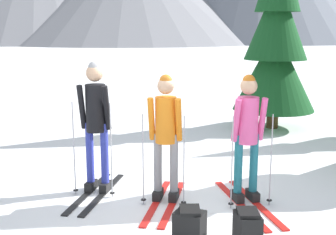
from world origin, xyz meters
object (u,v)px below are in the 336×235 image
(backpack_on_snow_beside, at_px, (190,225))
(skier_in_orange, at_px, (166,131))
(skier_in_black, at_px, (96,120))
(pine_tree_near, at_px, (276,39))
(skier_in_pink, at_px, (247,134))
(backpack_on_snow_front, at_px, (247,227))

(backpack_on_snow_beside, bearing_deg, skier_in_orange, 101.94)
(skier_in_black, bearing_deg, pine_tree_near, 50.26)
(skier_in_black, bearing_deg, skier_in_orange, -19.05)
(skier_in_pink, height_order, backpack_on_snow_front, skier_in_pink)
(skier_in_pink, distance_m, pine_tree_near, 4.95)
(skier_in_black, height_order, skier_in_orange, skier_in_black)
(pine_tree_near, bearing_deg, skier_in_pink, -107.47)
(skier_in_orange, relative_size, backpack_on_snow_front, 4.52)
(backpack_on_snow_front, bearing_deg, skier_in_orange, 124.66)
(skier_in_orange, height_order, backpack_on_snow_front, skier_in_orange)
(skier_in_black, height_order, backpack_on_snow_front, skier_in_black)
(skier_in_black, xyz_separation_m, pine_tree_near, (3.49, 4.20, 1.02))
(skier_in_pink, bearing_deg, skier_in_orange, 176.55)
(skier_in_orange, distance_m, backpack_on_snow_beside, 1.46)
(skier_in_pink, xyz_separation_m, backpack_on_snow_beside, (-0.81, -1.14, -0.75))
(backpack_on_snow_front, bearing_deg, backpack_on_snow_beside, 174.03)
(backpack_on_snow_front, xyz_separation_m, backpack_on_snow_beside, (-0.62, 0.07, 0.00))
(skier_in_black, bearing_deg, backpack_on_snow_beside, -51.39)
(backpack_on_snow_beside, bearing_deg, skier_in_pink, 54.40)
(skier_in_black, height_order, skier_in_pink, skier_in_black)
(skier_in_pink, distance_m, backpack_on_snow_beside, 1.59)
(skier_in_black, xyz_separation_m, backpack_on_snow_beside, (1.23, -1.54, -0.86))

